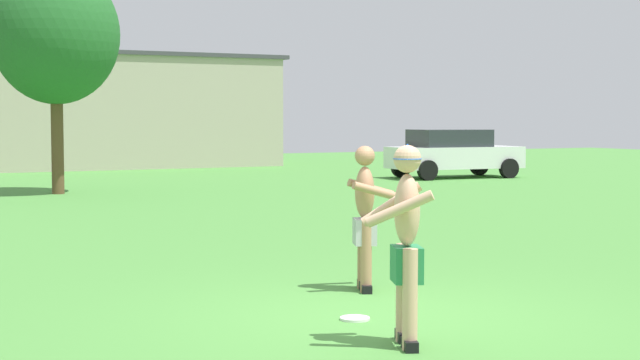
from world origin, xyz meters
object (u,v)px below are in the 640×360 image
(player_in_gray, at_px, (365,215))
(tree_left_field, at_px, (56,35))
(player_with_cap, at_px, (406,235))
(car_white_mid_lot, at_px, (453,153))
(frisbee, at_px, (355,319))

(player_in_gray, relative_size, tree_left_field, 0.28)
(player_with_cap, height_order, car_white_mid_lot, player_with_cap)
(player_with_cap, bearing_deg, car_white_mid_lot, 53.91)
(frisbee, bearing_deg, player_in_gray, 56.52)
(player_with_cap, distance_m, frisbee, 1.48)
(car_white_mid_lot, relative_size, tree_left_field, 0.75)
(player_with_cap, height_order, tree_left_field, tree_left_field)
(player_with_cap, bearing_deg, tree_left_field, 87.11)
(player_with_cap, height_order, player_in_gray, player_with_cap)
(player_with_cap, distance_m, tree_left_field, 18.45)
(frisbee, xyz_separation_m, tree_left_field, (0.79, 17.04, 4.07))
(frisbee, height_order, tree_left_field, tree_left_field)
(player_in_gray, distance_m, car_white_mid_lot, 20.96)
(player_with_cap, xyz_separation_m, frisbee, (0.13, 1.12, -0.95))
(player_in_gray, height_order, car_white_mid_lot, player_in_gray)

